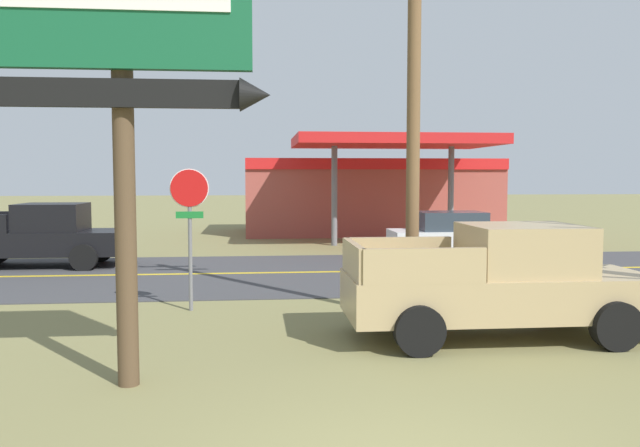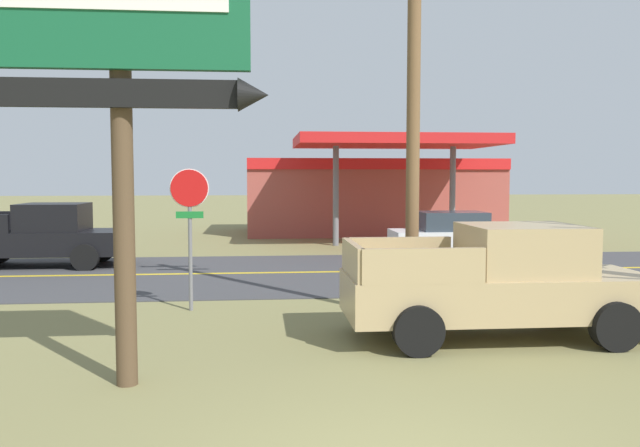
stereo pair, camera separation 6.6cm
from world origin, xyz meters
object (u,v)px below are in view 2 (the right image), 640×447
at_px(stop_sign, 190,214).
at_px(utility_pole, 414,52).
at_px(pickup_black_on_road, 41,236).
at_px(pickup_tan_parked_on_lawn, 500,283).
at_px(car_white_near_lane, 455,236).
at_px(motel_sign, 123,36).
at_px(gas_station, 371,193).

distance_m(stop_sign, utility_pole, 5.54).
bearing_deg(stop_sign, pickup_black_on_road, 126.79).
xyz_separation_m(stop_sign, utility_pole, (4.41, -1.10, 3.16)).
xyz_separation_m(stop_sign, pickup_black_on_road, (-5.25, 7.02, -1.06)).
bearing_deg(stop_sign, pickup_tan_parked_on_lawn, -26.88).
bearing_deg(car_white_near_lane, pickup_black_on_road, -180.00).
height_order(motel_sign, stop_sign, motel_sign).
xyz_separation_m(gas_station, pickup_black_on_road, (-12.15, -10.94, -0.98)).
bearing_deg(stop_sign, utility_pole, -14.00).
height_order(motel_sign, gas_station, motel_sign).
height_order(stop_sign, car_white_near_lane, stop_sign).
bearing_deg(gas_station, car_white_near_lane, -85.39).
distance_m(pickup_tan_parked_on_lawn, pickup_black_on_road, 14.61).
distance_m(gas_station, pickup_black_on_road, 16.38).
relative_size(pickup_black_on_road, car_white_near_lane, 1.24).
height_order(motel_sign, pickup_black_on_road, motel_sign).
xyz_separation_m(gas_station, pickup_tan_parked_on_lawn, (-1.35, -20.78, -0.98)).
bearing_deg(utility_pole, pickup_tan_parked_on_lawn, -56.37).
xyz_separation_m(motel_sign, stop_sign, (0.29, 4.93, -2.55)).
bearing_deg(gas_station, pickup_tan_parked_on_lawn, -93.72).
xyz_separation_m(stop_sign, car_white_near_lane, (7.78, 7.02, -1.20)).
distance_m(utility_pole, pickup_black_on_road, 13.31).
xyz_separation_m(stop_sign, pickup_tan_parked_on_lawn, (5.55, -2.81, -1.06)).
height_order(motel_sign, car_white_near_lane, motel_sign).
bearing_deg(utility_pole, stop_sign, 166.00).
bearing_deg(utility_pole, car_white_near_lane, 67.45).
relative_size(stop_sign, pickup_black_on_road, 0.57).
relative_size(utility_pole, car_white_near_lane, 2.34).
relative_size(motel_sign, gas_station, 0.55).
relative_size(motel_sign, stop_sign, 2.23).
bearing_deg(pickup_tan_parked_on_lawn, utility_pole, 123.63).
bearing_deg(pickup_tan_parked_on_lawn, car_white_near_lane, 77.21).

